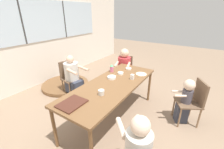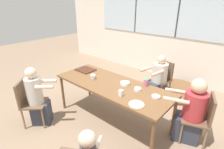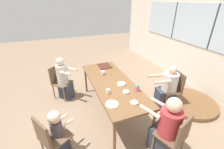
{
  "view_description": "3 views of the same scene",
  "coord_description": "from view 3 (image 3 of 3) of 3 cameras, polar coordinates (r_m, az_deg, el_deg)",
  "views": [
    {
      "loc": [
        -2.02,
        -1.31,
        1.98
      ],
      "look_at": [
        0.0,
        0.0,
        0.95
      ],
      "focal_mm": 24.0,
      "sensor_mm": 36.0,
      "label": 1
    },
    {
      "loc": [
        1.8,
        -2.08,
        2.14
      ],
      "look_at": [
        0.0,
        0.0,
        0.95
      ],
      "focal_mm": 28.0,
      "sensor_mm": 36.0,
      "label": 2
    },
    {
      "loc": [
        2.54,
        -1.0,
        2.33
      ],
      "look_at": [
        0.0,
        0.0,
        0.95
      ],
      "focal_mm": 24.0,
      "sensor_mm": 36.0,
      "label": 3
    }
  ],
  "objects": [
    {
      "name": "bowl_cereal",
      "position": [
        2.56,
        8.46,
        -10.59
      ],
      "size": [
        0.13,
        0.13,
        0.03
      ],
      "color": "silver",
      "rests_on": "dining_table"
    },
    {
      "name": "bowl_white_shallow",
      "position": [
        3.03,
        3.59,
        -3.75
      ],
      "size": [
        0.16,
        0.16,
        0.05
      ],
      "color": "white",
      "rests_on": "dining_table"
    },
    {
      "name": "food_tray_dark",
      "position": [
        3.89,
        -2.82,
        3.28
      ],
      "size": [
        0.37,
        0.3,
        0.02
      ],
      "color": "#472319",
      "rests_on": "dining_table"
    },
    {
      "name": "plate_tortillas",
      "position": [
        2.53,
        0.01,
        -11.2
      ],
      "size": [
        0.22,
        0.22,
        0.01
      ],
      "color": "beige",
      "rests_on": "dining_table"
    },
    {
      "name": "sippy_cup",
      "position": [
        2.86,
        9.6,
        -4.73
      ],
      "size": [
        0.08,
        0.08,
        0.17
      ],
      "color": "#CC668C",
      "rests_on": "dining_table"
    },
    {
      "name": "coffee_mug",
      "position": [
        3.45,
        -3.51,
        0.6
      ],
      "size": [
        0.1,
        0.09,
        0.08
      ],
      "color": "beige",
      "rests_on": "dining_table"
    },
    {
      "name": "ground_plane",
      "position": [
        3.59,
        0.0,
        -13.68
      ],
      "size": [
        16.0,
        16.0,
        0.0
      ],
      "primitive_type": "plane",
      "color": "#8C725B"
    },
    {
      "name": "chair_for_man_teal_shirt",
      "position": [
        2.62,
        23.33,
        -20.3
      ],
      "size": [
        0.51,
        0.51,
        0.85
      ],
      "rotation": [
        0.0,
        0.0,
        -4.38
      ],
      "color": "brown",
      "rests_on": "ground_plane"
    },
    {
      "name": "person_woman_green_shirt",
      "position": [
        3.95,
        -17.85,
        -2.1
      ],
      "size": [
        0.53,
        0.53,
        1.11
      ],
      "rotation": [
        0.0,
        0.0,
        -0.8
      ],
      "color": "#333847",
      "rests_on": "ground_plane"
    },
    {
      "name": "person_man_blue_shirt",
      "position": [
        3.75,
        20.31,
        -5.16
      ],
      "size": [
        0.44,
        0.67,
        1.03
      ],
      "rotation": [
        0.0,
        0.0,
        -3.33
      ],
      "color": "#333847",
      "rests_on": "ground_plane"
    },
    {
      "name": "chair_for_man_blue_shirt",
      "position": [
        3.81,
        22.68,
        -4.15
      ],
      "size": [
        0.47,
        0.47,
        0.85
      ],
      "rotation": [
        0.0,
        0.0,
        -3.33
      ],
      "color": "brown",
      "rests_on": "ground_plane"
    },
    {
      "name": "chair_for_toddler",
      "position": [
        2.58,
        -22.76,
        -20.92
      ],
      "size": [
        0.55,
        0.55,
        0.85
      ],
      "rotation": [
        0.0,
        0.0,
        0.52
      ],
      "color": "brown",
      "rests_on": "ground_plane"
    },
    {
      "name": "bowl_fruit",
      "position": [
        2.81,
        5.34,
        -6.65
      ],
      "size": [
        0.12,
        0.12,
        0.04
      ],
      "color": "white",
      "rests_on": "dining_table"
    },
    {
      "name": "person_toddler",
      "position": [
        2.66,
        -19.59,
        -20.13
      ],
      "size": [
        0.32,
        0.37,
        0.88
      ],
      "rotation": [
        0.0,
        0.0,
        0.52
      ],
      "color": "#333847",
      "rests_on": "ground_plane"
    },
    {
      "name": "folded_table_stack",
      "position": [
        4.22,
        27.29,
        -9.45
      ],
      "size": [
        1.28,
        1.28,
        0.09
      ],
      "color": "brown",
      "rests_on": "ground_plane"
    },
    {
      "name": "milk_carton_small",
      "position": [
        2.76,
        -1.42,
        -6.44
      ],
      "size": [
        0.06,
        0.06,
        0.1
      ],
      "color": "silver",
      "rests_on": "dining_table"
    },
    {
      "name": "chair_for_woman_green_shirt",
      "position": [
        4.05,
        -19.55,
        -1.68
      ],
      "size": [
        0.57,
        0.57,
        0.85
      ],
      "rotation": [
        0.0,
        0.0,
        -0.8
      ],
      "color": "brown",
      "rests_on": "ground_plane"
    },
    {
      "name": "person_man_teal_shirt",
      "position": [
        2.67,
        19.96,
        -18.85
      ],
      "size": [
        0.67,
        0.51,
        1.1
      ],
      "rotation": [
        0.0,
        0.0,
        -4.38
      ],
      "color": "#333847",
      "rests_on": "ground_plane"
    },
    {
      "name": "dining_table",
      "position": [
        3.18,
        0.0,
        -3.81
      ],
      "size": [
        2.16,
        0.82,
        0.77
      ],
      "color": "brown",
      "rests_on": "ground_plane"
    },
    {
      "name": "wall_back_with_windows",
      "position": [
        4.53,
        33.51,
        10.88
      ],
      "size": [
        8.4,
        0.08,
        2.8
      ],
      "color": "silver",
      "rests_on": "ground_plane"
    }
  ]
}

